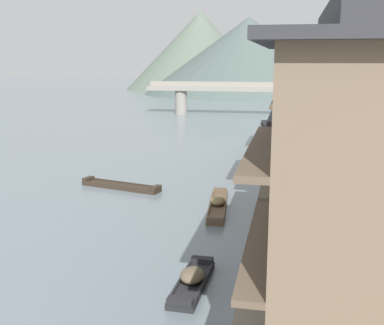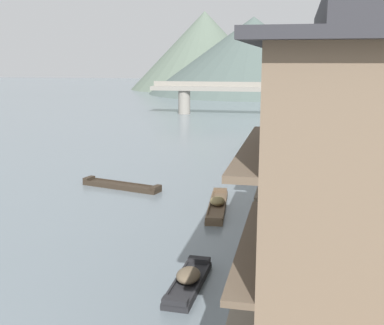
{
  "view_description": "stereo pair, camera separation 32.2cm",
  "coord_description": "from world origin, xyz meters",
  "px_view_note": "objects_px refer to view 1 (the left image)",
  "views": [
    {
      "loc": [
        8.93,
        -7.58,
        8.1
      ],
      "look_at": [
        3.19,
        20.55,
        2.02
      ],
      "focal_mm": 45.53,
      "sensor_mm": 36.0,
      "label": 1
    },
    {
      "loc": [
        9.25,
        -7.51,
        8.1
      ],
      "look_at": [
        3.19,
        20.55,
        2.02
      ],
      "focal_mm": 45.53,
      "sensor_mm": 36.0,
      "label": 2
    }
  ],
  "objects_px": {
    "house_waterfront_second": "(337,175)",
    "boat_midriver_drifting": "(247,165)",
    "house_waterfront_tall": "(330,121)",
    "mooring_post_dock_mid": "(262,222)",
    "house_waterfront_far": "(321,101)",
    "boat_moored_nearest": "(121,186)",
    "boat_moored_second": "(192,281)",
    "boat_moored_far": "(267,125)",
    "stone_bridge": "(230,94)",
    "boat_moored_third": "(218,205)",
    "house_waterfront_nearest": "(381,187)",
    "house_waterfront_narrow": "(318,128)",
    "house_waterfront_end": "(316,109)"
  },
  "relations": [
    {
      "from": "boat_moored_second",
      "to": "boat_moored_far",
      "type": "bearing_deg",
      "value": 89.52
    },
    {
      "from": "house_waterfront_tall",
      "to": "house_waterfront_end",
      "type": "bearing_deg",
      "value": 89.5
    },
    {
      "from": "boat_midriver_drifting",
      "to": "mooring_post_dock_mid",
      "type": "relative_size",
      "value": 4.16
    },
    {
      "from": "boat_moored_third",
      "to": "house_waterfront_end",
      "type": "height_order",
      "value": "house_waterfront_end"
    },
    {
      "from": "boat_moored_far",
      "to": "house_waterfront_narrow",
      "type": "height_order",
      "value": "house_waterfront_narrow"
    },
    {
      "from": "house_waterfront_tall",
      "to": "house_waterfront_narrow",
      "type": "distance_m",
      "value": 6.92
    },
    {
      "from": "boat_moored_third",
      "to": "boat_midriver_drifting",
      "type": "height_order",
      "value": "boat_midriver_drifting"
    },
    {
      "from": "boat_moored_third",
      "to": "house_waterfront_tall",
      "type": "height_order",
      "value": "house_waterfront_tall"
    },
    {
      "from": "boat_moored_nearest",
      "to": "house_waterfront_second",
      "type": "height_order",
      "value": "house_waterfront_second"
    },
    {
      "from": "house_waterfront_far",
      "to": "boat_moored_third",
      "type": "bearing_deg",
      "value": -113.09
    },
    {
      "from": "boat_moored_second",
      "to": "house_waterfront_nearest",
      "type": "relative_size",
      "value": 0.44
    },
    {
      "from": "boat_midriver_drifting",
      "to": "house_waterfront_second",
      "type": "bearing_deg",
      "value": -73.53
    },
    {
      "from": "house_waterfront_end",
      "to": "stone_bridge",
      "type": "bearing_deg",
      "value": 113.37
    },
    {
      "from": "mooring_post_dock_mid",
      "to": "stone_bridge",
      "type": "distance_m",
      "value": 52.24
    },
    {
      "from": "house_waterfront_nearest",
      "to": "house_waterfront_second",
      "type": "relative_size",
      "value": 1.37
    },
    {
      "from": "house_waterfront_tall",
      "to": "house_waterfront_far",
      "type": "height_order",
      "value": "same"
    },
    {
      "from": "house_waterfront_nearest",
      "to": "house_waterfront_tall",
      "type": "height_order",
      "value": "same"
    },
    {
      "from": "boat_moored_nearest",
      "to": "boat_moored_far",
      "type": "xyz_separation_m",
      "value": [
        7.63,
        31.91,
        0.04
      ]
    },
    {
      "from": "house_waterfront_far",
      "to": "stone_bridge",
      "type": "distance_m",
      "value": 34.44
    },
    {
      "from": "house_waterfront_far",
      "to": "boat_moored_second",
      "type": "bearing_deg",
      "value": -103.11
    },
    {
      "from": "boat_moored_nearest",
      "to": "house_waterfront_second",
      "type": "xyz_separation_m",
      "value": [
        12.39,
        -9.27,
        3.5
      ]
    },
    {
      "from": "house_waterfront_nearest",
      "to": "house_waterfront_end",
      "type": "relative_size",
      "value": 1.21
    },
    {
      "from": "boat_moored_far",
      "to": "house_waterfront_end",
      "type": "relative_size",
      "value": 0.57
    },
    {
      "from": "boat_moored_far",
      "to": "house_waterfront_second",
      "type": "bearing_deg",
      "value": -83.41
    },
    {
      "from": "house_waterfront_far",
      "to": "boat_moored_far",
      "type": "bearing_deg",
      "value": 103.78
    },
    {
      "from": "house_waterfront_nearest",
      "to": "stone_bridge",
      "type": "distance_m",
      "value": 60.63
    },
    {
      "from": "house_waterfront_far",
      "to": "boat_moored_nearest",
      "type": "bearing_deg",
      "value": -139.35
    },
    {
      "from": "boat_moored_second",
      "to": "boat_moored_third",
      "type": "height_order",
      "value": "boat_moored_second"
    },
    {
      "from": "boat_moored_far",
      "to": "stone_bridge",
      "type": "xyz_separation_m",
      "value": [
        -6.03,
        11.58,
        2.98
      ]
    },
    {
      "from": "house_waterfront_tall",
      "to": "house_waterfront_far",
      "type": "relative_size",
      "value": 1.0
    },
    {
      "from": "boat_moored_second",
      "to": "boat_midriver_drifting",
      "type": "bearing_deg",
      "value": 89.5
    },
    {
      "from": "boat_moored_second",
      "to": "boat_moored_far",
      "type": "height_order",
      "value": "boat_moored_second"
    },
    {
      "from": "house_waterfront_second",
      "to": "house_waterfront_end",
      "type": "bearing_deg",
      "value": 89.27
    },
    {
      "from": "house_waterfront_tall",
      "to": "house_waterfront_nearest",
      "type": "bearing_deg",
      "value": -88.79
    },
    {
      "from": "house_waterfront_tall",
      "to": "house_waterfront_end",
      "type": "relative_size",
      "value": 1.21
    },
    {
      "from": "house_waterfront_second",
      "to": "boat_midriver_drifting",
      "type": "bearing_deg",
      "value": 106.47
    },
    {
      "from": "house_waterfront_far",
      "to": "mooring_post_dock_mid",
      "type": "height_order",
      "value": "house_waterfront_far"
    },
    {
      "from": "boat_moored_far",
      "to": "house_waterfront_tall",
      "type": "distance_m",
      "value": 35.12
    },
    {
      "from": "house_waterfront_nearest",
      "to": "house_waterfront_far",
      "type": "bearing_deg",
      "value": 90.16
    },
    {
      "from": "boat_moored_nearest",
      "to": "house_waterfront_nearest",
      "type": "bearing_deg",
      "value": -51.35
    },
    {
      "from": "boat_midriver_drifting",
      "to": "stone_bridge",
      "type": "height_order",
      "value": "stone_bridge"
    },
    {
      "from": "house_waterfront_tall",
      "to": "mooring_post_dock_mid",
      "type": "relative_size",
      "value": 9.82
    },
    {
      "from": "mooring_post_dock_mid",
      "to": "boat_moored_nearest",
      "type": "bearing_deg",
      "value": 139.38
    },
    {
      "from": "house_waterfront_tall",
      "to": "mooring_post_dock_mid",
      "type": "xyz_separation_m",
      "value": [
        -3.1,
        -5.58,
        -3.86
      ]
    },
    {
      "from": "house_waterfront_nearest",
      "to": "house_waterfront_second",
      "type": "xyz_separation_m",
      "value": [
        -0.45,
        6.79,
        -1.28
      ]
    },
    {
      "from": "boat_moored_third",
      "to": "house_waterfront_nearest",
      "type": "xyz_separation_m",
      "value": [
        6.08,
        -12.94,
        4.72
      ]
    },
    {
      "from": "boat_moored_third",
      "to": "house_waterfront_second",
      "type": "relative_size",
      "value": 0.92
    },
    {
      "from": "boat_moored_far",
      "to": "stone_bridge",
      "type": "height_order",
      "value": "stone_bridge"
    },
    {
      "from": "house_waterfront_nearest",
      "to": "house_waterfront_far",
      "type": "height_order",
      "value": "same"
    },
    {
      "from": "boat_moored_second",
      "to": "house_waterfront_far",
      "type": "relative_size",
      "value": 0.44
    }
  ]
}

